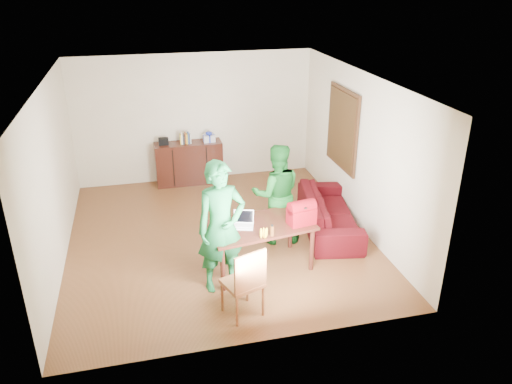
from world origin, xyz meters
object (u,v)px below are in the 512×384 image
object	(u,v)px
red_bag	(301,215)
chair	(243,295)
laptop	(243,224)
person_near	(221,227)
bottle	(272,230)
sofa	(329,212)
table	(259,230)
person_far	(276,194)

from	to	relation	value
red_bag	chair	bearing A→B (deg)	-149.39
laptop	red_bag	bearing A→B (deg)	10.43
person_near	bottle	size ratio (longest dim) A/B	11.20
person_near	sofa	distance (m)	2.60
table	red_bag	world-z (taller)	red_bag
chair	person_far	world-z (taller)	person_far
table	laptop	world-z (taller)	laptop
person_far	bottle	distance (m)	1.21
chair	red_bag	world-z (taller)	red_bag
red_bag	sofa	distance (m)	1.51
table	laptop	distance (m)	0.28
sofa	chair	bearing A→B (deg)	145.95
person_far	sofa	distance (m)	1.17
bottle	sofa	xyz separation A→B (m)	(1.41, 1.32, -0.51)
person_far	bottle	world-z (taller)	person_far
laptop	person_near	bearing A→B (deg)	-121.16
table	bottle	world-z (taller)	bottle
table	bottle	distance (m)	0.42
person_far	sofa	bearing A→B (deg)	-163.06
chair	person_far	distance (m)	2.15
person_near	red_bag	world-z (taller)	person_near
bottle	chair	bearing A→B (deg)	-129.88
red_bag	table	bearing A→B (deg)	159.41
table	person_far	distance (m)	0.93
laptop	sofa	xyz separation A→B (m)	(1.76, 0.97, -0.47)
laptop	red_bag	world-z (taller)	red_bag
person_near	person_far	distance (m)	1.60
person_near	red_bag	xyz separation A→B (m)	(1.25, 0.25, -0.08)
person_far	red_bag	bearing A→B (deg)	105.60
chair	person_near	size ratio (longest dim) A/B	0.53
table	person_near	distance (m)	0.80
chair	red_bag	distance (m)	1.57
chair	red_bag	size ratio (longest dim) A/B	2.56
person_far	person_near	bearing A→B (deg)	52.55
person_near	red_bag	bearing A→B (deg)	1.96
table	bottle	size ratio (longest dim) A/B	9.86
red_bag	sofa	xyz separation A→B (m)	(0.89, 1.07, -0.57)
chair	person_far	xyz separation A→B (m)	(0.97, 1.83, 0.55)
table	person_far	size ratio (longest dim) A/B	1.00
table	chair	xyz separation A→B (m)	(-0.48, -1.06, -0.35)
chair	table	bearing A→B (deg)	45.84
chair	sofa	xyz separation A→B (m)	(1.99, 2.02, 0.01)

